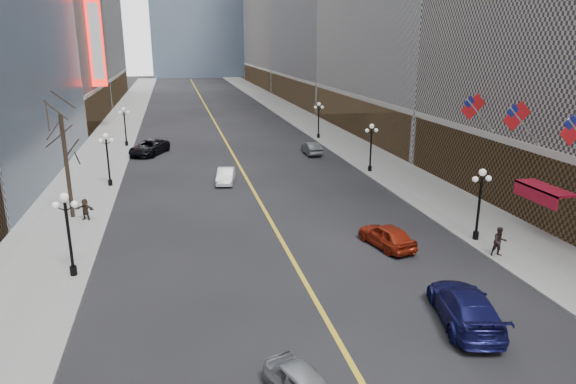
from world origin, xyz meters
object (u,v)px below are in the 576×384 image
car_nb_mid (226,176)px  car_sb_near (465,306)px  streetlamp_west_2 (107,154)px  streetlamp_west_3 (125,122)px  streetlamp_east_2 (371,142)px  streetlamp_west_1 (68,226)px  car_sb_far (311,148)px  car_sb_mid (387,236)px  streetlamp_east_3 (319,116)px  streetlamp_east_1 (480,197)px  car_nb_far (149,147)px

car_nb_mid → car_sb_near: (7.88, -25.81, 0.15)m
streetlamp_west_2 → streetlamp_west_3: size_ratio=1.00×
streetlamp_east_2 → streetlamp_west_1: same height
car_sb_near → car_sb_far: bearing=-81.0°
car_sb_mid → streetlamp_west_2: bearing=-58.1°
streetlamp_east_3 → streetlamp_east_1: bearing=-90.0°
streetlamp_west_2 → streetlamp_east_1: bearing=-37.3°
streetlamp_east_1 → streetlamp_east_2: (0.00, 18.00, 0.00)m
streetlamp_east_1 → car_sb_mid: size_ratio=1.06×
car_nb_mid → streetlamp_west_3: bearing=128.1°
streetlamp_east_1 → streetlamp_east_2: bearing=90.0°
streetlamp_west_2 → streetlamp_east_2: bearing=0.0°
streetlamp_west_2 → streetlamp_east_3: bearing=37.3°
streetlamp_east_3 → streetlamp_west_2: (-23.60, -18.00, 0.00)m
streetlamp_west_3 → car_nb_far: streetlamp_west_3 is taller
streetlamp_east_1 → streetlamp_east_3: (0.00, 36.00, 0.00)m
car_nb_far → car_sb_near: (14.88, -39.50, 0.00)m
streetlamp_west_2 → car_sb_far: streetlamp_west_2 is taller
car_sb_mid → streetlamp_west_3: bearing=-76.8°
streetlamp_east_1 → car_nb_mid: (-13.80, 17.22, -2.25)m
car_nb_mid → streetlamp_west_2: bearing=-174.0°
streetlamp_west_1 → car_sb_near: 19.77m
streetlamp_east_1 → car_sb_far: (-3.31, 27.13, -2.21)m
streetlamp_east_1 → car_sb_far: streetlamp_east_1 is taller
streetlamp_east_3 → streetlamp_west_2: size_ratio=1.00×
streetlamp_west_2 → car_sb_near: bearing=-56.4°
streetlamp_east_2 → streetlamp_west_3: size_ratio=1.00×
streetlamp_west_3 → car_sb_far: size_ratio=1.08×
car_sb_mid → car_sb_far: bearing=-108.7°
streetlamp_west_1 → car_sb_mid: 17.95m
streetlamp_west_1 → car_sb_near: bearing=-25.9°
streetlamp_east_1 → car_sb_mid: bearing=176.2°
streetlamp_west_3 → car_sb_far: bearing=-23.6°
car_sb_mid → streetlamp_west_1: bearing=-12.2°
streetlamp_west_1 → car_nb_mid: streetlamp_west_1 is taller
streetlamp_east_1 → car_sb_near: streetlamp_east_1 is taller
streetlamp_west_3 → car_sb_near: streetlamp_west_3 is taller
streetlamp_east_1 → streetlamp_west_3: same height
car_nb_mid → car_sb_mid: bearing=-54.0°
streetlamp_east_1 → streetlamp_west_1: size_ratio=1.00×
car_nb_mid → car_sb_mid: (8.01, -16.83, 0.07)m
car_nb_far → car_sb_near: car_sb_near is taller
car_sb_far → streetlamp_east_3: bearing=-110.7°
streetlamp_east_3 → car_sb_mid: size_ratio=1.06×
car_sb_near → streetlamp_east_1: bearing=-111.4°
streetlamp_east_2 → streetlamp_west_2: bearing=180.0°
streetlamp_west_1 → streetlamp_west_2: same height
streetlamp_west_1 → car_sb_mid: (17.81, 0.39, -2.18)m
streetlamp_west_3 → streetlamp_west_1: bearing=-90.0°
streetlamp_east_1 → car_sb_near: size_ratio=0.81×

